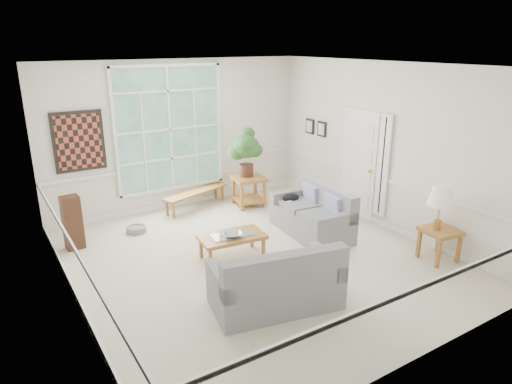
{
  "coord_description": "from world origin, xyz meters",
  "views": [
    {
      "loc": [
        -3.55,
        -5.6,
        3.34
      ],
      "look_at": [
        0.1,
        0.2,
        1.05
      ],
      "focal_mm": 32.0,
      "sensor_mm": 36.0,
      "label": 1
    }
  ],
  "objects_px": {
    "loveseat_right": "(311,211)",
    "coffee_table": "(232,246)",
    "end_table": "(249,191)",
    "side_table": "(439,245)",
    "loveseat_front": "(276,275)"
  },
  "relations": [
    {
      "from": "loveseat_right",
      "to": "coffee_table",
      "type": "bearing_deg",
      "value": -171.72
    },
    {
      "from": "end_table",
      "to": "side_table",
      "type": "xyz_separation_m",
      "value": [
        1.23,
        -3.77,
        -0.05
      ]
    },
    {
      "from": "loveseat_right",
      "to": "end_table",
      "type": "relative_size",
      "value": 2.55
    },
    {
      "from": "loveseat_right",
      "to": "coffee_table",
      "type": "height_order",
      "value": "loveseat_right"
    },
    {
      "from": "loveseat_front",
      "to": "coffee_table",
      "type": "distance_m",
      "value": 1.56
    },
    {
      "from": "loveseat_front",
      "to": "side_table",
      "type": "relative_size",
      "value": 3.1
    },
    {
      "from": "loveseat_right",
      "to": "coffee_table",
      "type": "distance_m",
      "value": 1.7
    },
    {
      "from": "coffee_table",
      "to": "end_table",
      "type": "height_order",
      "value": "end_table"
    },
    {
      "from": "loveseat_front",
      "to": "end_table",
      "type": "relative_size",
      "value": 2.61
    },
    {
      "from": "end_table",
      "to": "coffee_table",
      "type": "bearing_deg",
      "value": -127.55
    },
    {
      "from": "loveseat_front",
      "to": "end_table",
      "type": "distance_m",
      "value": 3.87
    },
    {
      "from": "loveseat_right",
      "to": "coffee_table",
      "type": "relative_size",
      "value": 1.55
    },
    {
      "from": "loveseat_right",
      "to": "side_table",
      "type": "xyz_separation_m",
      "value": [
        1.05,
        -1.9,
        -0.17
      ]
    },
    {
      "from": "side_table",
      "to": "loveseat_front",
      "type": "bearing_deg",
      "value": 174.15
    },
    {
      "from": "loveseat_right",
      "to": "side_table",
      "type": "distance_m",
      "value": 2.18
    }
  ]
}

